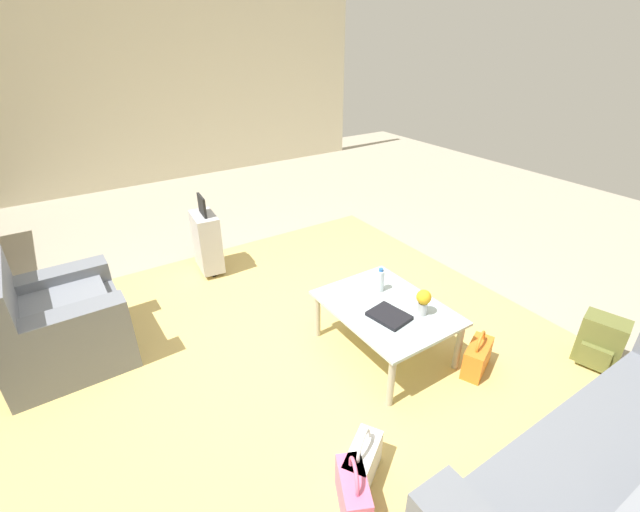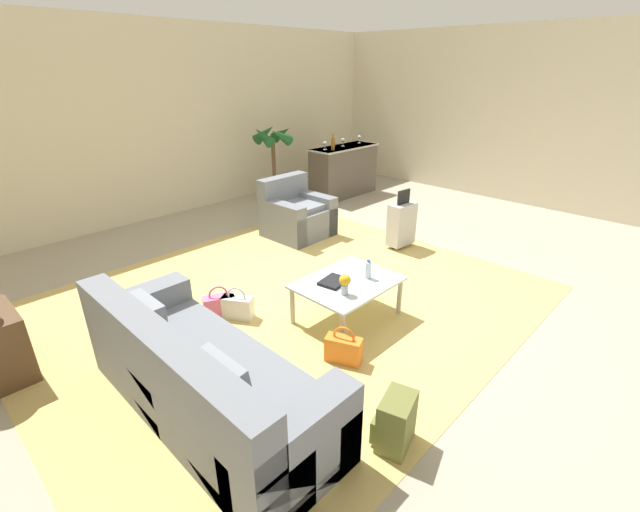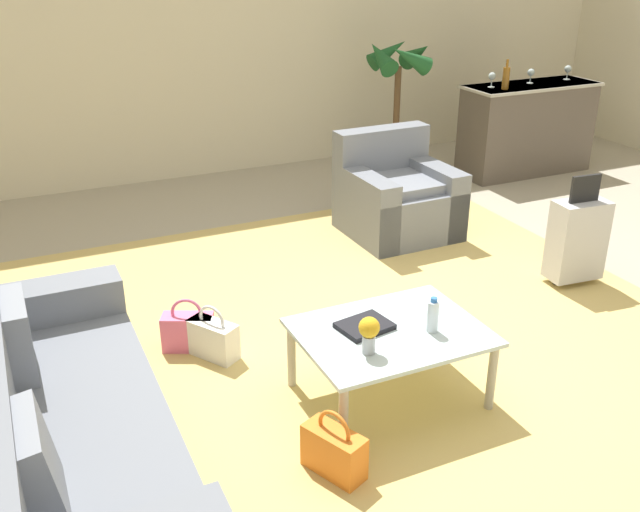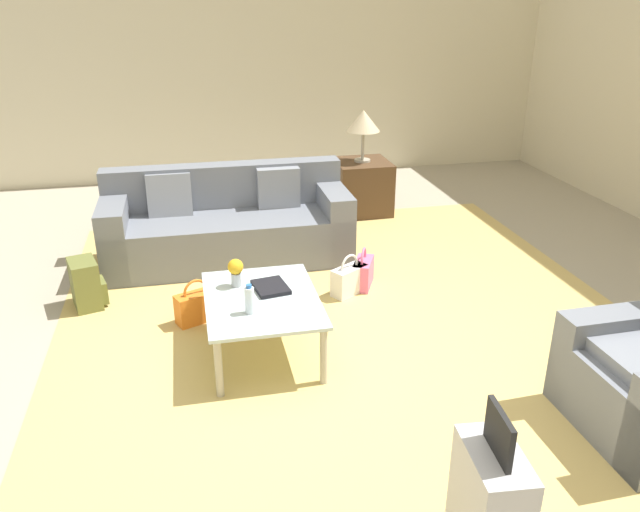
{
  "view_description": "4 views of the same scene",
  "coord_description": "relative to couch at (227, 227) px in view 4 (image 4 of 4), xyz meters",
  "views": [
    {
      "loc": [
        -2.37,
        1.4,
        2.3
      ],
      "look_at": [
        -0.01,
        -0.15,
        0.79
      ],
      "focal_mm": 24.0,
      "sensor_mm": 36.0,
      "label": 1
    },
    {
      "loc": [
        -3.34,
        -2.94,
        2.41
      ],
      "look_at": [
        -0.62,
        -0.33,
        0.73
      ],
      "focal_mm": 24.0,
      "sensor_mm": 36.0,
      "label": 2
    },
    {
      "loc": [
        -2.18,
        -3.41,
        2.4
      ],
      "look_at": [
        -0.53,
        0.13,
        0.65
      ],
      "focal_mm": 40.0,
      "sensor_mm": 36.0,
      "label": 3
    },
    {
      "loc": [
        3.39,
        -0.91,
        2.36
      ],
      "look_at": [
        -0.53,
        -0.06,
        0.65
      ],
      "focal_mm": 35.0,
      "sensor_mm": 36.0,
      "label": 4
    }
  ],
  "objects": [
    {
      "name": "ground_plane",
      "position": [
        2.19,
        0.6,
        -0.31
      ],
      "size": [
        12.0,
        12.0,
        0.0
      ],
      "primitive_type": "plane",
      "color": "#A89E89"
    },
    {
      "name": "wall_left",
      "position": [
        -2.87,
        0.6,
        1.24
      ],
      "size": [
        0.12,
        8.0,
        3.1
      ],
      "primitive_type": "cube",
      "color": "beige",
      "rests_on": "ground"
    },
    {
      "name": "area_rug",
      "position": [
        1.59,
        0.8,
        -0.3
      ],
      "size": [
        5.2,
        4.4,
        0.01
      ],
      "primitive_type": "cube",
      "color": "tan",
      "rests_on": "ground"
    },
    {
      "name": "couch",
      "position": [
        0.0,
        0.0,
        0.0
      ],
      "size": [
        0.84,
        2.25,
        0.86
      ],
      "color": "slate",
      "rests_on": "ground"
    },
    {
      "name": "coffee_table",
      "position": [
        1.79,
        0.1,
        0.08
      ],
      "size": [
        1.01,
        0.77,
        0.43
      ],
      "color": "silver",
      "rests_on": "ground"
    },
    {
      "name": "water_bottle",
      "position": [
        1.99,
        0.0,
        0.22
      ],
      "size": [
        0.06,
        0.06,
        0.2
      ],
      "color": "silver",
      "rests_on": "coffee_table"
    },
    {
      "name": "coffee_table_book",
      "position": [
        1.67,
        0.18,
        0.14
      ],
      "size": [
        0.31,
        0.26,
        0.03
      ],
      "primitive_type": "cube",
      "rotation": [
        0.0,
        0.0,
        0.17
      ],
      "color": "black",
      "rests_on": "coffee_table"
    },
    {
      "name": "flower_vase",
      "position": [
        1.57,
        -0.05,
        0.25
      ],
      "size": [
        0.11,
        0.11,
        0.21
      ],
      "color": "#B2B7BC",
      "rests_on": "coffee_table"
    },
    {
      "name": "side_table",
      "position": [
        -1.01,
        1.6,
        -0.01
      ],
      "size": [
        0.61,
        0.61,
        0.6
      ],
      "primitive_type": "cube",
      "color": "#513823",
      "rests_on": "ground"
    },
    {
      "name": "table_lamp",
      "position": [
        -1.01,
        1.6,
        0.73
      ],
      "size": [
        0.37,
        0.37,
        0.57
      ],
      "color": "#ADA899",
      "rests_on": "side_table"
    },
    {
      "name": "suitcase_silver",
      "position": [
        3.79,
        0.8,
        0.05
      ],
      "size": [
        0.42,
        0.26,
        0.85
      ],
      "color": "#B7B7BC",
      "rests_on": "ground"
    },
    {
      "name": "handbag_white",
      "position": [
        1.01,
        0.93,
        -0.18
      ],
      "size": [
        0.29,
        0.35,
        0.36
      ],
      "color": "white",
      "rests_on": "ground"
    },
    {
      "name": "handbag_orange",
      "position": [
        1.23,
        -0.34,
        -0.18
      ],
      "size": [
        0.26,
        0.35,
        0.36
      ],
      "color": "orange",
      "rests_on": "ground"
    },
    {
      "name": "handbag_pink",
      "position": [
        0.9,
        1.08,
        -0.18
      ],
      "size": [
        0.35,
        0.26,
        0.36
      ],
      "color": "pink",
      "rests_on": "ground"
    },
    {
      "name": "backpack_olive",
      "position": [
        0.78,
        -1.19,
        -0.11
      ],
      "size": [
        0.34,
        0.31,
        0.4
      ],
      "color": "olive",
      "rests_on": "ground"
    }
  ]
}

